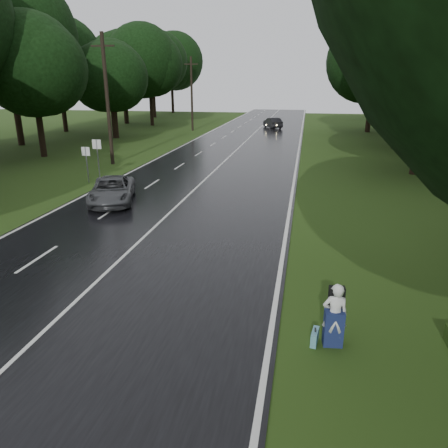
{
  "coord_description": "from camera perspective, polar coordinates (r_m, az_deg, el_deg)",
  "views": [
    {
      "loc": [
        6.38,
        -10.5,
        6.19
      ],
      "look_at": [
        3.55,
        4.12,
        1.1
      ],
      "focal_mm": 33.51,
      "sensor_mm": 36.0,
      "label": 1
    }
  ],
  "objects": [
    {
      "name": "grey_car",
      "position": [
        23.14,
        -15.02,
        4.49
      ],
      "size": [
        3.59,
        5.18,
        1.31
      ],
      "primitive_type": "imported",
      "rotation": [
        0.0,
        0.0,
        0.33
      ],
      "color": "#434648",
      "rests_on": "road"
    },
    {
      "name": "tree_left_d",
      "position": [
        40.02,
        -23.31,
        8.45
      ],
      "size": [
        8.34,
        8.34,
        13.03
      ],
      "primitive_type": null,
      "color": "black",
      "rests_on": "ground"
    },
    {
      "name": "far_car",
      "position": [
        60.15,
        6.66,
        13.56
      ],
      "size": [
        3.1,
        4.55,
        1.42
      ],
      "primitive_type": "imported",
      "rotation": [
        0.0,
        0.0,
        3.55
      ],
      "color": "black",
      "rests_on": "road"
    },
    {
      "name": "tree_right_e",
      "position": [
        44.4,
        22.24,
        9.48
      ],
      "size": [
        9.23,
        9.23,
        14.42
      ],
      "primitive_type": null,
      "color": "black",
      "rests_on": "ground"
    },
    {
      "name": "utility_pole_mid",
      "position": [
        34.54,
        -14.92,
        7.91
      ],
      "size": [
        1.8,
        0.28,
        9.6
      ],
      "primitive_type": null,
      "color": "black",
      "rests_on": "ground"
    },
    {
      "name": "road",
      "position": [
        31.76,
        -0.86,
        7.67
      ],
      "size": [
        12.0,
        140.0,
        0.04
      ],
      "primitive_type": "cube",
      "color": "black",
      "rests_on": "ground"
    },
    {
      "name": "tree_left_f",
      "position": [
        64.8,
        -9.74,
        13.13
      ],
      "size": [
        9.82,
        9.82,
        15.34
      ],
      "primitive_type": null,
      "color": "black",
      "rests_on": "ground"
    },
    {
      "name": "tree_right_d",
      "position": [
        32.52,
        24.35,
        6.22
      ],
      "size": [
        8.64,
        8.64,
        13.49
      ],
      "primitive_type": null,
      "color": "black",
      "rests_on": "ground"
    },
    {
      "name": "utility_pole_far",
      "position": [
        57.19,
        -4.3,
        12.6
      ],
      "size": [
        1.8,
        0.28,
        9.2
      ],
      "primitive_type": null,
      "color": "black",
      "rests_on": "ground"
    },
    {
      "name": "hitchhiker",
      "position": [
        10.73,
        14.85,
        -12.14
      ],
      "size": [
        0.65,
        0.59,
        1.67
      ],
      "color": "silver",
      "rests_on": "ground"
    },
    {
      "name": "tree_right_f",
      "position": [
        58.37,
        18.95,
        11.79
      ],
      "size": [
        9.21,
        9.21,
        14.39
      ],
      "primitive_type": null,
      "color": "black",
      "rests_on": "ground"
    },
    {
      "name": "road_sign_b",
      "position": [
        29.76,
        -16.57,
        6.08
      ],
      "size": [
        0.61,
        0.1,
        2.56
      ],
      "primitive_type": null,
      "color": "white",
      "rests_on": "ground"
    },
    {
      "name": "road_sign_a",
      "position": [
        28.46,
        -17.94,
        5.39
      ],
      "size": [
        0.55,
        0.1,
        2.3
      ],
      "primitive_type": null,
      "color": "white",
      "rests_on": "ground"
    },
    {
      "name": "ground",
      "position": [
        13.76,
        -18.3,
        -8.91
      ],
      "size": [
        160.0,
        160.0,
        0.0
      ],
      "primitive_type": "plane",
      "color": "#253F12",
      "rests_on": "ground"
    },
    {
      "name": "tree_left_e",
      "position": [
        50.97,
        -14.51,
        11.31
      ],
      "size": [
        7.36,
        7.36,
        11.5
      ],
      "primitive_type": null,
      "color": "black",
      "rests_on": "ground"
    },
    {
      "name": "lane_center",
      "position": [
        31.76,
        -0.86,
        7.71
      ],
      "size": [
        0.12,
        140.0,
        0.01
      ],
      "primitive_type": "cube",
      "color": "silver",
      "rests_on": "road"
    },
    {
      "name": "suitcase",
      "position": [
        10.98,
        12.28,
        -14.82
      ],
      "size": [
        0.22,
        0.52,
        0.36
      ],
      "primitive_type": "cube",
      "rotation": [
        0.0,
        0.0,
        6.12
      ],
      "color": "teal",
      "rests_on": "ground"
    }
  ]
}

